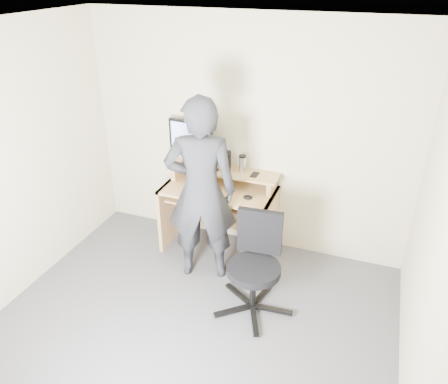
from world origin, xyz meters
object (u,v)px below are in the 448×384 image
Objects in this scene: desk at (221,202)px; office_chair at (256,261)px; monitor at (191,139)px; person at (201,191)px.

desk is 1.30× the size of office_chair.
monitor is 0.57× the size of office_chair.
desk is 1.05m from office_chair.
desk is 0.66m from person.
person is at bearing -53.78° from monitor.
office_chair is (1.02, -0.92, -0.70)m from monitor.
desk is 2.31× the size of monitor.
monitor reaches higher than office_chair.
person is (-0.00, -0.53, 0.40)m from desk.
monitor reaches higher than desk.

